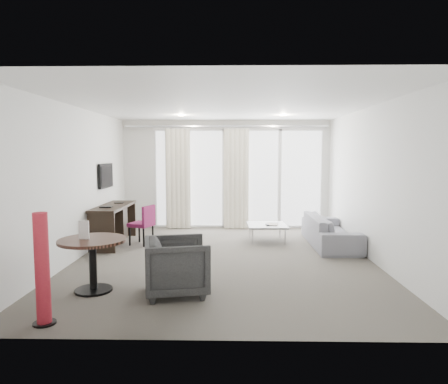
{
  "coord_description": "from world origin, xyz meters",
  "views": [
    {
      "loc": [
        0.15,
        -6.71,
        1.81
      ],
      "look_at": [
        0.0,
        0.6,
        1.1
      ],
      "focal_mm": 32.0,
      "sensor_mm": 36.0,
      "label": 1
    }
  ],
  "objects_px": {
    "coffee_table": "(267,233)",
    "desk": "(114,225)",
    "round_table": "(93,265)",
    "sofa": "(330,231)",
    "desk_chair": "(141,225)",
    "rattan_chair_a": "(261,202)",
    "tub_armchair": "(177,266)",
    "rattan_chair_b": "(295,205)",
    "red_lamp": "(42,269)"
  },
  "relations": [
    {
      "from": "desk_chair",
      "to": "round_table",
      "type": "xyz_separation_m",
      "value": [
        -0.02,
        -2.71,
        -0.05
      ]
    },
    {
      "from": "coffee_table",
      "to": "rattan_chair_a",
      "type": "height_order",
      "value": "rattan_chair_a"
    },
    {
      "from": "tub_armchair",
      "to": "rattan_chair_a",
      "type": "xyz_separation_m",
      "value": [
        1.54,
        6.15,
        0.09
      ]
    },
    {
      "from": "red_lamp",
      "to": "rattan_chair_b",
      "type": "bearing_deg",
      "value": 61.33
    },
    {
      "from": "red_lamp",
      "to": "rattan_chair_a",
      "type": "relative_size",
      "value": 1.31
    },
    {
      "from": "desk",
      "to": "rattan_chair_a",
      "type": "xyz_separation_m",
      "value": [
        3.2,
        3.31,
        0.07
      ]
    },
    {
      "from": "desk_chair",
      "to": "sofa",
      "type": "bearing_deg",
      "value": 21.5
    },
    {
      "from": "tub_armchair",
      "to": "rattan_chair_a",
      "type": "relative_size",
      "value": 0.87
    },
    {
      "from": "round_table",
      "to": "red_lamp",
      "type": "distance_m",
      "value": 1.07
    },
    {
      "from": "desk",
      "to": "red_lamp",
      "type": "relative_size",
      "value": 1.38
    },
    {
      "from": "desk",
      "to": "round_table",
      "type": "relative_size",
      "value": 1.9
    },
    {
      "from": "desk",
      "to": "rattan_chair_b",
      "type": "distance_m",
      "value": 5.09
    },
    {
      "from": "desk",
      "to": "coffee_table",
      "type": "xyz_separation_m",
      "value": [
        3.09,
        0.27,
        -0.21
      ]
    },
    {
      "from": "coffee_table",
      "to": "red_lamp",
      "type": "bearing_deg",
      "value": -123.69
    },
    {
      "from": "round_table",
      "to": "rattan_chair_b",
      "type": "distance_m",
      "value": 6.79
    },
    {
      "from": "round_table",
      "to": "coffee_table",
      "type": "height_order",
      "value": "round_table"
    },
    {
      "from": "coffee_table",
      "to": "sofa",
      "type": "relative_size",
      "value": 0.39
    },
    {
      "from": "rattan_chair_a",
      "to": "desk",
      "type": "bearing_deg",
      "value": -155.67
    },
    {
      "from": "red_lamp",
      "to": "rattan_chair_b",
      "type": "xyz_separation_m",
      "value": [
        3.72,
        6.81,
        -0.2
      ]
    },
    {
      "from": "rattan_chair_a",
      "to": "red_lamp",
      "type": "bearing_deg",
      "value": -133.29
    },
    {
      "from": "round_table",
      "to": "rattan_chair_a",
      "type": "distance_m",
      "value": 6.64
    },
    {
      "from": "sofa",
      "to": "coffee_table",
      "type": "bearing_deg",
      "value": 75.33
    },
    {
      "from": "desk_chair",
      "to": "round_table",
      "type": "distance_m",
      "value": 2.71
    },
    {
      "from": "desk_chair",
      "to": "red_lamp",
      "type": "bearing_deg",
      "value": -71.57
    },
    {
      "from": "coffee_table",
      "to": "sofa",
      "type": "height_order",
      "value": "sofa"
    },
    {
      "from": "desk_chair",
      "to": "sofa",
      "type": "height_order",
      "value": "desk_chair"
    },
    {
      "from": "round_table",
      "to": "rattan_chair_b",
      "type": "bearing_deg",
      "value": 58.45
    },
    {
      "from": "desk_chair",
      "to": "rattan_chair_b",
      "type": "relative_size",
      "value": 0.99
    },
    {
      "from": "red_lamp",
      "to": "sofa",
      "type": "xyz_separation_m",
      "value": [
        3.93,
        3.74,
        -0.31
      ]
    },
    {
      "from": "desk_chair",
      "to": "tub_armchair",
      "type": "distance_m",
      "value": 2.99
    },
    {
      "from": "desk",
      "to": "sofa",
      "type": "height_order",
      "value": "desk"
    },
    {
      "from": "red_lamp",
      "to": "rattan_chair_b",
      "type": "height_order",
      "value": "red_lamp"
    },
    {
      "from": "round_table",
      "to": "sofa",
      "type": "relative_size",
      "value": 0.43
    },
    {
      "from": "coffee_table",
      "to": "rattan_chair_b",
      "type": "xyz_separation_m",
      "value": [
        1.01,
        2.75,
        0.22
      ]
    },
    {
      "from": "red_lamp",
      "to": "tub_armchair",
      "type": "distance_m",
      "value": 1.62
    },
    {
      "from": "rattan_chair_a",
      "to": "rattan_chair_b",
      "type": "distance_m",
      "value": 0.95
    },
    {
      "from": "desk",
      "to": "coffee_table",
      "type": "distance_m",
      "value": 3.11
    },
    {
      "from": "desk_chair",
      "to": "tub_armchair",
      "type": "bearing_deg",
      "value": -47.16
    },
    {
      "from": "tub_armchair",
      "to": "sofa",
      "type": "relative_size",
      "value": 0.4
    },
    {
      "from": "round_table",
      "to": "tub_armchair",
      "type": "relative_size",
      "value": 1.09
    },
    {
      "from": "red_lamp",
      "to": "tub_armchair",
      "type": "bearing_deg",
      "value": 36.54
    },
    {
      "from": "rattan_chair_a",
      "to": "tub_armchair",
      "type": "bearing_deg",
      "value": -125.66
    },
    {
      "from": "tub_armchair",
      "to": "coffee_table",
      "type": "distance_m",
      "value": 3.43
    },
    {
      "from": "desk_chair",
      "to": "rattan_chair_a",
      "type": "height_order",
      "value": "rattan_chair_a"
    },
    {
      "from": "desk_chair",
      "to": "sofa",
      "type": "distance_m",
      "value": 3.74
    },
    {
      "from": "desk",
      "to": "red_lamp",
      "type": "bearing_deg",
      "value": -84.32
    },
    {
      "from": "coffee_table",
      "to": "desk",
      "type": "bearing_deg",
      "value": -175.08
    },
    {
      "from": "desk_chair",
      "to": "red_lamp",
      "type": "xyz_separation_m",
      "value": [
        -0.19,
        -3.73,
        0.2
      ]
    },
    {
      "from": "coffee_table",
      "to": "rattan_chair_b",
      "type": "height_order",
      "value": "rattan_chair_b"
    },
    {
      "from": "desk",
      "to": "tub_armchair",
      "type": "distance_m",
      "value": 3.3
    }
  ]
}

